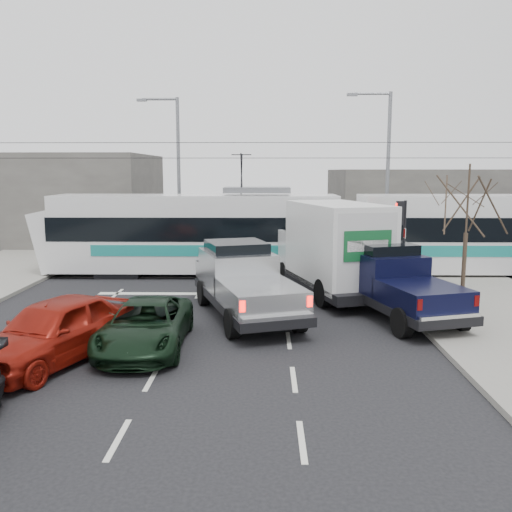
{
  "coord_description": "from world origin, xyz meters",
  "views": [
    {
      "loc": [
        1.03,
        -15.31,
        4.93
      ],
      "look_at": [
        0.66,
        4.47,
        1.8
      ],
      "focal_mm": 38.0,
      "sensor_mm": 36.0,
      "label": 1
    }
  ],
  "objects_px": {
    "box_truck": "(331,249)",
    "navy_pickup": "(395,282)",
    "bare_tree": "(468,206)",
    "street_lamp_far": "(175,167)",
    "tram": "(347,233)",
    "street_lamp_near": "(384,167)",
    "traffic_signal": "(401,226)",
    "silver_pickup": "(243,280)",
    "red_car": "(55,330)",
    "green_car": "(146,325)"
  },
  "relations": [
    {
      "from": "street_lamp_far",
      "to": "tram",
      "type": "height_order",
      "value": "street_lamp_far"
    },
    {
      "from": "traffic_signal",
      "to": "red_car",
      "type": "xyz_separation_m",
      "value": [
        -10.91,
        -8.39,
        -1.89
      ]
    },
    {
      "from": "traffic_signal",
      "to": "tram",
      "type": "height_order",
      "value": "tram"
    },
    {
      "from": "traffic_signal",
      "to": "green_car",
      "type": "height_order",
      "value": "traffic_signal"
    },
    {
      "from": "red_car",
      "to": "traffic_signal",
      "type": "bearing_deg",
      "value": 59.37
    },
    {
      "from": "bare_tree",
      "to": "street_lamp_near",
      "type": "xyz_separation_m",
      "value": [
        -0.29,
        11.5,
        1.32
      ]
    },
    {
      "from": "bare_tree",
      "to": "tram",
      "type": "xyz_separation_m",
      "value": [
        -2.74,
        7.7,
        -1.78
      ]
    },
    {
      "from": "green_car",
      "to": "navy_pickup",
      "type": "bearing_deg",
      "value": 23.11
    },
    {
      "from": "street_lamp_near",
      "to": "red_car",
      "type": "distance_m",
      "value": 20.22
    },
    {
      "from": "street_lamp_near",
      "to": "traffic_signal",
      "type": "bearing_deg",
      "value": -96.41
    },
    {
      "from": "street_lamp_near",
      "to": "navy_pickup",
      "type": "height_order",
      "value": "street_lamp_near"
    },
    {
      "from": "box_truck",
      "to": "navy_pickup",
      "type": "xyz_separation_m",
      "value": [
        1.79,
        -3.38,
        -0.63
      ]
    },
    {
      "from": "box_truck",
      "to": "tram",
      "type": "bearing_deg",
      "value": 56.66
    },
    {
      "from": "traffic_signal",
      "to": "navy_pickup",
      "type": "height_order",
      "value": "traffic_signal"
    },
    {
      "from": "silver_pickup",
      "to": "navy_pickup",
      "type": "height_order",
      "value": "silver_pickup"
    },
    {
      "from": "bare_tree",
      "to": "street_lamp_far",
      "type": "xyz_separation_m",
      "value": [
        -11.79,
        13.5,
        1.32
      ]
    },
    {
      "from": "silver_pickup",
      "to": "navy_pickup",
      "type": "bearing_deg",
      "value": -20.47
    },
    {
      "from": "tram",
      "to": "green_car",
      "type": "relative_size",
      "value": 5.77
    },
    {
      "from": "bare_tree",
      "to": "box_truck",
      "type": "relative_size",
      "value": 0.64
    },
    {
      "from": "street_lamp_far",
      "to": "red_car",
      "type": "height_order",
      "value": "street_lamp_far"
    },
    {
      "from": "silver_pickup",
      "to": "red_car",
      "type": "xyz_separation_m",
      "value": [
        -4.67,
        -4.82,
        -0.36
      ]
    },
    {
      "from": "street_lamp_near",
      "to": "tram",
      "type": "bearing_deg",
      "value": -122.92
    },
    {
      "from": "navy_pickup",
      "to": "green_car",
      "type": "bearing_deg",
      "value": -171.78
    },
    {
      "from": "tram",
      "to": "red_car",
      "type": "distance_m",
      "value": 15.3
    },
    {
      "from": "tram",
      "to": "silver_pickup",
      "type": "xyz_separation_m",
      "value": [
        -4.62,
        -7.27,
        -0.8
      ]
    },
    {
      "from": "traffic_signal",
      "to": "box_truck",
      "type": "xyz_separation_m",
      "value": [
        -2.86,
        -0.39,
        -0.92
      ]
    },
    {
      "from": "bare_tree",
      "to": "navy_pickup",
      "type": "xyz_separation_m",
      "value": [
        -2.2,
        0.22,
        -2.59
      ]
    },
    {
      "from": "bare_tree",
      "to": "silver_pickup",
      "type": "relative_size",
      "value": 0.71
    },
    {
      "from": "traffic_signal",
      "to": "navy_pickup",
      "type": "xyz_separation_m",
      "value": [
        -1.08,
        -3.78,
        -1.54
      ]
    },
    {
      "from": "bare_tree",
      "to": "tram",
      "type": "relative_size",
      "value": 0.18
    },
    {
      "from": "bare_tree",
      "to": "navy_pickup",
      "type": "bearing_deg",
      "value": 174.3
    },
    {
      "from": "street_lamp_far",
      "to": "box_truck",
      "type": "relative_size",
      "value": 1.15
    },
    {
      "from": "tram",
      "to": "bare_tree",
      "type": "bearing_deg",
      "value": -70.72
    },
    {
      "from": "bare_tree",
      "to": "box_truck",
      "type": "height_order",
      "value": "bare_tree"
    },
    {
      "from": "street_lamp_near",
      "to": "tram",
      "type": "xyz_separation_m",
      "value": [
        -2.46,
        -3.8,
        -3.1
      ]
    },
    {
      "from": "navy_pickup",
      "to": "silver_pickup",
      "type": "bearing_deg",
      "value": 161.44
    },
    {
      "from": "street_lamp_far",
      "to": "navy_pickup",
      "type": "height_order",
      "value": "street_lamp_far"
    },
    {
      "from": "bare_tree",
      "to": "silver_pickup",
      "type": "xyz_separation_m",
      "value": [
        -7.36,
        0.43,
        -2.58
      ]
    },
    {
      "from": "bare_tree",
      "to": "street_lamp_far",
      "type": "height_order",
      "value": "street_lamp_far"
    },
    {
      "from": "red_car",
      "to": "tram",
      "type": "bearing_deg",
      "value": 74.27
    },
    {
      "from": "traffic_signal",
      "to": "green_car",
      "type": "xyz_separation_m",
      "value": [
        -8.79,
        -7.29,
        -2.07
      ]
    },
    {
      "from": "traffic_signal",
      "to": "street_lamp_far",
      "type": "height_order",
      "value": "street_lamp_far"
    },
    {
      "from": "tram",
      "to": "navy_pickup",
      "type": "distance_m",
      "value": 7.55
    },
    {
      "from": "tram",
      "to": "box_truck",
      "type": "xyz_separation_m",
      "value": [
        -1.25,
        -4.1,
        -0.18
      ]
    },
    {
      "from": "street_lamp_near",
      "to": "green_car",
      "type": "distance_m",
      "value": 18.2
    },
    {
      "from": "navy_pickup",
      "to": "green_car",
      "type": "distance_m",
      "value": 8.5
    },
    {
      "from": "street_lamp_far",
      "to": "tram",
      "type": "xyz_separation_m",
      "value": [
        9.04,
        -5.8,
        -3.1
      ]
    },
    {
      "from": "tram",
      "to": "red_car",
      "type": "relative_size",
      "value": 5.58
    },
    {
      "from": "street_lamp_far",
      "to": "red_car",
      "type": "relative_size",
      "value": 1.81
    },
    {
      "from": "bare_tree",
      "to": "traffic_signal",
      "type": "xyz_separation_m",
      "value": [
        -1.13,
        4.0,
        -1.05
      ]
    }
  ]
}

